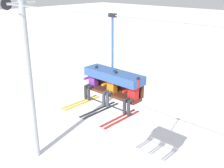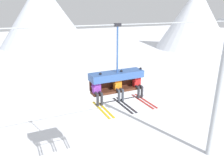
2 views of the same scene
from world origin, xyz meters
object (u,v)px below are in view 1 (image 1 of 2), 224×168
(skier_purple, at_px, (91,82))
(skier_orange, at_px, (110,88))
(skier_red, at_px, (131,95))
(lift_tower_near, at_px, (29,82))
(chairlift_chair, at_px, (114,79))

(skier_purple, relative_size, skier_orange, 1.00)
(skier_orange, bearing_deg, skier_red, 0.00)
(lift_tower_near, distance_m, chairlift_chair, 7.34)
(lift_tower_near, distance_m, skier_orange, 7.29)
(lift_tower_near, distance_m, skier_purple, 6.37)
(lift_tower_near, relative_size, chairlift_chair, 2.95)
(chairlift_chair, distance_m, skier_red, 1.03)
(chairlift_chair, height_order, skier_red, chairlift_chair)
(chairlift_chair, height_order, skier_purple, chairlift_chair)
(skier_orange, bearing_deg, lift_tower_near, 172.51)
(chairlift_chair, bearing_deg, lift_tower_near, 174.23)
(lift_tower_near, height_order, chairlift_chair, lift_tower_near)
(chairlift_chair, height_order, skier_orange, chairlift_chair)
(chairlift_chair, bearing_deg, skier_orange, -89.11)
(skier_purple, xyz_separation_m, skier_red, (1.92, 0.00, 0.00))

